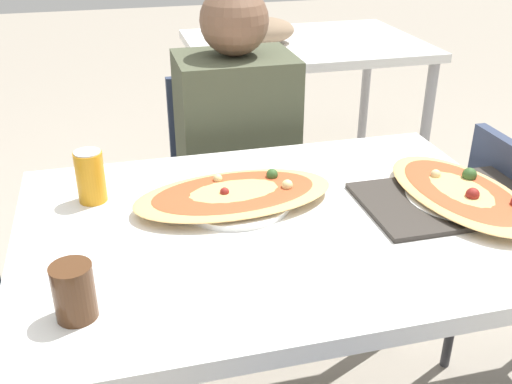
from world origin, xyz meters
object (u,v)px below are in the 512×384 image
(drink_glass, at_px, (74,292))
(soda_can, at_px, (90,177))
(pizza_main, at_px, (235,195))
(pizza_second, at_px, (461,193))
(dining_table, at_px, (274,251))
(chair_far_seated, at_px, (231,183))
(person_seated, at_px, (237,141))

(drink_glass, bearing_deg, soda_can, 85.71)
(pizza_main, distance_m, pizza_second, 0.53)
(dining_table, relative_size, soda_can, 8.96)
(pizza_second, bearing_deg, soda_can, 165.30)
(dining_table, distance_m, chair_far_seated, 0.75)
(person_seated, distance_m, pizza_main, 0.54)
(pizza_second, bearing_deg, person_seated, 121.57)
(pizza_main, bearing_deg, soda_can, 163.25)
(soda_can, xyz_separation_m, drink_glass, (-0.03, -0.43, -0.01))
(soda_can, bearing_deg, dining_table, -26.97)
(chair_far_seated, bearing_deg, person_seated, 90.00)
(pizza_main, distance_m, drink_glass, 0.49)
(pizza_main, bearing_deg, drink_glass, -136.44)
(chair_far_seated, height_order, pizza_main, chair_far_seated)
(pizza_main, xyz_separation_m, drink_glass, (-0.35, -0.34, 0.03))
(person_seated, relative_size, pizza_main, 2.38)
(dining_table, bearing_deg, drink_glass, -150.81)
(chair_far_seated, bearing_deg, dining_table, 85.71)
(chair_far_seated, height_order, person_seated, person_seated)
(dining_table, bearing_deg, pizza_main, 123.69)
(pizza_main, distance_m, soda_can, 0.34)
(dining_table, bearing_deg, pizza_second, -2.80)
(person_seated, height_order, drink_glass, person_seated)
(person_seated, distance_m, pizza_second, 0.75)
(person_seated, xyz_separation_m, pizza_second, (0.39, -0.64, 0.08))
(pizza_second, bearing_deg, dining_table, 177.20)
(chair_far_seated, height_order, drink_glass, drink_glass)
(pizza_main, bearing_deg, dining_table, -56.31)
(chair_far_seated, xyz_separation_m, soda_can, (-0.44, -0.53, 0.32))
(soda_can, distance_m, pizza_second, 0.86)
(drink_glass, height_order, pizza_second, drink_glass)
(chair_far_seated, distance_m, soda_can, 0.76)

